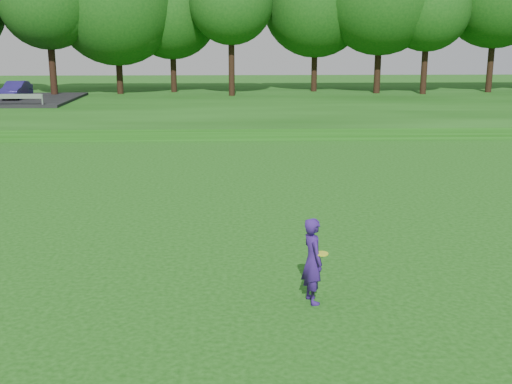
{
  "coord_description": "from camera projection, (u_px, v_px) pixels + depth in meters",
  "views": [
    {
      "loc": [
        -0.69,
        -12.82,
        5.3
      ],
      "look_at": [
        -0.16,
        3.19,
        1.3
      ],
      "focal_mm": 45.0,
      "sensor_mm": 36.0,
      "label": 1
    }
  ],
  "objects": [
    {
      "name": "ground",
      "position": [
        268.0,
        287.0,
        13.74
      ],
      "size": [
        140.0,
        140.0,
        0.0
      ],
      "primitive_type": "plane",
      "color": "#15470D",
      "rests_on": "ground"
    },
    {
      "name": "walking_path",
      "position": [
        248.0,
        137.0,
        33.13
      ],
      "size": [
        130.0,
        1.6,
        0.04
      ],
      "primitive_type": "cube",
      "color": "gray",
      "rests_on": "ground"
    },
    {
      "name": "woman",
      "position": [
        313.0,
        261.0,
        12.76
      ],
      "size": [
        0.57,
        0.73,
        1.76
      ],
      "color": "navy",
      "rests_on": "ground"
    },
    {
      "name": "berm",
      "position": [
        244.0,
        103.0,
        46.64
      ],
      "size": [
        130.0,
        30.0,
        0.6
      ],
      "primitive_type": "cube",
      "color": "#15470D",
      "rests_on": "ground"
    }
  ]
}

